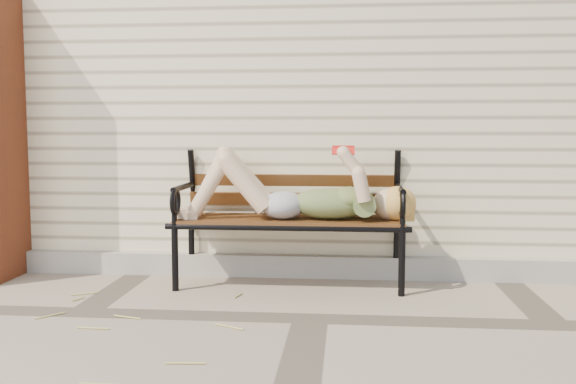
# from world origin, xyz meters

# --- Properties ---
(ground) EXTENTS (80.00, 80.00, 0.00)m
(ground) POSITION_xyz_m (0.00, 0.00, 0.00)
(ground) COLOR gray
(ground) RESTS_ON ground
(house_wall) EXTENTS (8.00, 4.00, 3.00)m
(house_wall) POSITION_xyz_m (0.00, 3.00, 1.50)
(house_wall) COLOR #F1E4BC
(house_wall) RESTS_ON ground
(foundation_strip) EXTENTS (8.00, 0.10, 0.15)m
(foundation_strip) POSITION_xyz_m (0.00, 0.97, 0.07)
(foundation_strip) COLOR #A4A094
(foundation_strip) RESTS_ON ground
(garden_bench) EXTENTS (1.58, 0.63, 1.02)m
(garden_bench) POSITION_xyz_m (-0.18, 0.83, 0.57)
(garden_bench) COLOR black
(garden_bench) RESTS_ON ground
(reading_woman) EXTENTS (1.49, 0.34, 0.47)m
(reading_woman) POSITION_xyz_m (-0.16, 0.71, 0.61)
(reading_woman) COLOR #0A3F4A
(reading_woman) RESTS_ON ground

